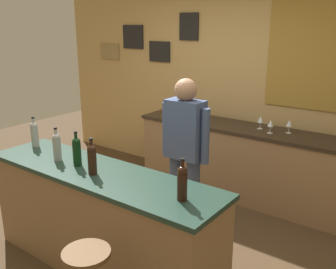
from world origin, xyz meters
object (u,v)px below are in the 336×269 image
wine_glass_d (289,124)px  wine_glass_c (271,124)px  wine_bottle_c (77,150)px  wine_bottle_e (182,182)px  wine_bottle_d (92,158)px  wine_glass_a (194,109)px  bartender (185,150)px  wine_glass_b (261,120)px  wine_bottle_a (34,133)px  coffee_mug (172,111)px  wine_bottle_b (57,146)px

wine_glass_d → wine_glass_c: bearing=-142.0°
wine_bottle_c → wine_bottle_e: 1.10m
wine_bottle_d → wine_glass_a: bearing=101.1°
bartender → wine_glass_b: bearing=80.1°
wine_bottle_a → coffee_mug: 2.01m
wine_glass_a → coffee_mug: (-0.34, -0.02, -0.06)m
wine_bottle_a → wine_bottle_b: size_ratio=1.00×
wine_bottle_c → wine_glass_d: bearing=62.8°
wine_bottle_b → coffee_mug: size_ratio=2.45×
wine_glass_b → coffee_mug: bearing=-179.6°
wine_bottle_d → coffee_mug: wine_bottle_d is taller
wine_bottle_c → wine_glass_b: (0.76, 2.10, -0.05)m
wine_bottle_a → wine_bottle_d: (0.99, -0.15, 0.00)m
wine_glass_c → wine_glass_d: 0.21m
wine_bottle_a → wine_glass_b: 2.50m
bartender → wine_bottle_c: (-0.54, -0.85, 0.12)m
bartender → wine_glass_d: 1.39m
wine_bottle_a → wine_bottle_c: bearing=-7.4°
wine_glass_b → wine_glass_d: size_ratio=1.00×
wine_bottle_a → wine_bottle_c: same height
bartender → wine_bottle_c: size_ratio=5.29×
wine_bottle_d → wine_bottle_e: 0.85m
wine_bottle_e → wine_glass_a: wine_bottle_e is taller
wine_bottle_d → wine_glass_b: bearing=76.7°
wine_bottle_a → wine_glass_c: bearing=48.8°
wine_bottle_a → wine_glass_c: size_ratio=1.97×
wine_glass_b → wine_bottle_c: bearing=-109.9°
wine_bottle_d → wine_glass_d: (0.84, 2.18, -0.05)m
wine_glass_c → wine_bottle_a: bearing=-131.2°
wine_bottle_b → wine_bottle_c: (0.24, 0.02, 0.00)m
wine_glass_d → bartender: bearing=-113.4°
wine_bottle_c → wine_glass_d: (1.09, 2.13, -0.05)m
bartender → wine_bottle_d: (-0.29, -0.90, 0.12)m
wine_glass_c → wine_glass_d: size_ratio=1.00×
bartender → wine_glass_b: 1.27m
bartender → wine_bottle_a: bartender is taller
coffee_mug → wine_bottle_e: bearing=-52.6°
bartender → wine_glass_b: (0.22, 1.25, 0.07)m
wine_glass_b → coffee_mug: (-1.27, -0.01, -0.06)m
bartender → wine_glass_c: 1.21m
wine_bottle_b → wine_glass_a: bearing=88.3°
wine_bottle_c → wine_bottle_e: (1.10, -0.01, 0.00)m
wine_bottle_b → wine_glass_d: 2.53m
wine_glass_b → wine_glass_c: size_ratio=1.00×
wine_glass_a → bartender: bearing=-60.6°
wine_bottle_b → bartender: bearing=48.1°
wine_glass_a → coffee_mug: size_ratio=1.24×
bartender → wine_bottle_c: bearing=-122.4°
wine_bottle_d → coffee_mug: size_ratio=2.45×
wine_glass_d → coffee_mug: (-1.61, -0.03, -0.06)m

